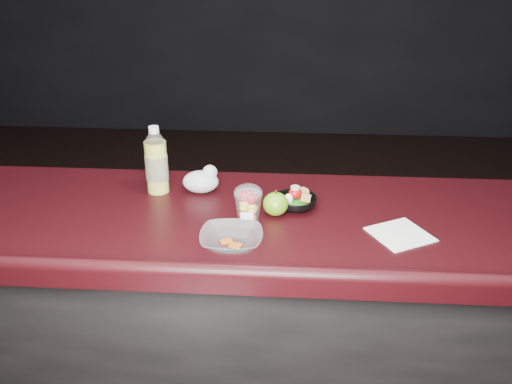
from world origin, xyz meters
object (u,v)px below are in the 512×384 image
(fruit_cup, at_px, (248,203))
(takeout_bowl, at_px, (231,239))
(green_apple, at_px, (276,204))
(lemonade_bottle, at_px, (157,165))
(snack_bowl, at_px, (296,201))

(fruit_cup, height_order, takeout_bowl, fruit_cup)
(fruit_cup, height_order, green_apple, fruit_cup)
(lemonade_bottle, bearing_deg, snack_bowl, -11.69)
(lemonade_bottle, xyz_separation_m, fruit_cup, (0.33, -0.21, -0.03))
(lemonade_bottle, distance_m, green_apple, 0.45)
(green_apple, bearing_deg, lemonade_bottle, 160.27)
(lemonade_bottle, bearing_deg, fruit_cup, -31.60)
(snack_bowl, xyz_separation_m, takeout_bowl, (-0.19, -0.26, -0.00))
(lemonade_bottle, distance_m, takeout_bowl, 0.47)
(fruit_cup, distance_m, snack_bowl, 0.19)
(lemonade_bottle, xyz_separation_m, takeout_bowl, (0.30, -0.36, -0.08))
(green_apple, bearing_deg, fruit_cup, -146.56)
(lemonade_bottle, bearing_deg, takeout_bowl, -50.30)
(lemonade_bottle, height_order, takeout_bowl, lemonade_bottle)
(lemonade_bottle, relative_size, snack_bowl, 1.51)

